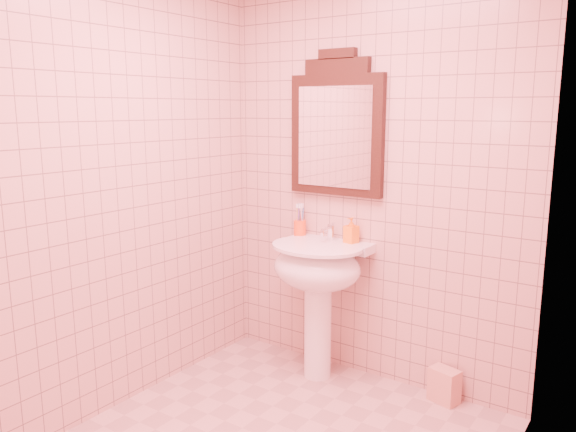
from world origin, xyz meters
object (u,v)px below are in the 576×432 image
Objects in this scene: mirror at (336,129)px; toothbrush_cup at (300,227)px; soap_dispenser at (351,230)px; towel at (444,385)px; pedestal_sink at (318,277)px.

mirror is 0.69m from toothbrush_cup.
toothbrush_cup is 1.14× the size of soap_dispenser.
pedestal_sink is at bearing -168.79° from towel.
toothbrush_cup is 0.92× the size of towel.
toothbrush_cup is at bearing -170.85° from mirror.
toothbrush_cup reaches higher than towel.
pedestal_sink is at bearing -34.11° from toothbrush_cup.
towel is at bearing 11.21° from pedestal_sink.
soap_dispenser reaches higher than pedestal_sink.
pedestal_sink is 0.39m from toothbrush_cup.
towel is at bearing 12.59° from soap_dispenser.
mirror reaches higher than toothbrush_cup.
mirror is 1.65m from towel.
mirror is (0.00, 0.20, 0.90)m from pedestal_sink.
toothbrush_cup is at bearing -167.04° from soap_dispenser.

